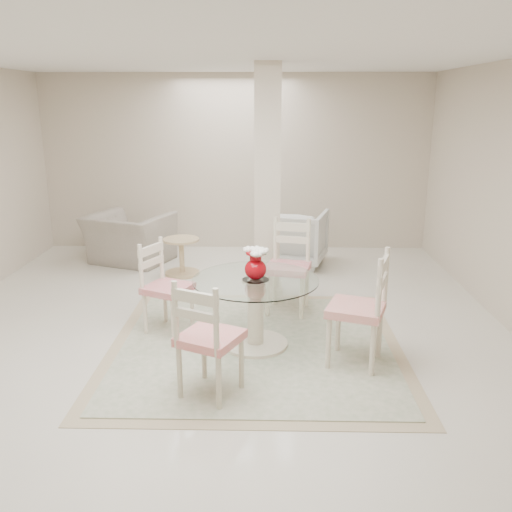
{
  "coord_description": "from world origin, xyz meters",
  "views": [
    {
      "loc": [
        0.51,
        -4.99,
        2.27
      ],
      "look_at": [
        0.4,
        -0.01,
        0.85
      ],
      "focal_mm": 38.0,
      "sensor_mm": 36.0,
      "label": 1
    }
  ],
  "objects_px": {
    "dining_chair_west": "(162,280)",
    "side_table": "(182,258)",
    "recliner_taupe": "(130,238)",
    "dining_chair_south": "(205,331)",
    "dining_chair_north": "(289,259)",
    "red_vase": "(256,263)",
    "column": "(267,184)",
    "dining_chair_east": "(365,301)",
    "dining_table": "(256,313)",
    "armchair_white": "(295,237)"
  },
  "relations": [
    {
      "from": "dining_chair_west",
      "to": "side_table",
      "type": "xyz_separation_m",
      "value": [
        -0.1,
        1.87,
        -0.31
      ]
    },
    {
      "from": "recliner_taupe",
      "to": "dining_chair_south",
      "type": "bearing_deg",
      "value": 132.85
    },
    {
      "from": "dining_chair_north",
      "to": "red_vase",
      "type": "bearing_deg",
      "value": -97.44
    },
    {
      "from": "column",
      "to": "dining_chair_east",
      "type": "relative_size",
      "value": 2.32
    },
    {
      "from": "red_vase",
      "to": "dining_chair_north",
      "type": "xyz_separation_m",
      "value": [
        0.35,
        0.96,
        -0.24
      ]
    },
    {
      "from": "dining_table",
      "to": "dining_chair_north",
      "type": "relative_size",
      "value": 1.04
    },
    {
      "from": "dining_table",
      "to": "dining_chair_east",
      "type": "distance_m",
      "value": 1.06
    },
    {
      "from": "column",
      "to": "dining_chair_west",
      "type": "bearing_deg",
      "value": -132.57
    },
    {
      "from": "red_vase",
      "to": "dining_chair_west",
      "type": "height_order",
      "value": "dining_chair_west"
    },
    {
      "from": "dining_chair_north",
      "to": "recliner_taupe",
      "type": "bearing_deg",
      "value": 152.75
    },
    {
      "from": "column",
      "to": "dining_chair_south",
      "type": "distance_m",
      "value": 2.62
    },
    {
      "from": "dining_chair_east",
      "to": "column",
      "type": "bearing_deg",
      "value": -135.72
    },
    {
      "from": "dining_chair_east",
      "to": "dining_chair_south",
      "type": "distance_m",
      "value": 1.45
    },
    {
      "from": "column",
      "to": "dining_chair_west",
      "type": "relative_size",
      "value": 2.61
    },
    {
      "from": "dining_chair_east",
      "to": "recliner_taupe",
      "type": "distance_m",
      "value": 4.29
    },
    {
      "from": "recliner_taupe",
      "to": "dining_chair_west",
      "type": "bearing_deg",
      "value": 131.86
    },
    {
      "from": "dining_chair_east",
      "to": "armchair_white",
      "type": "bearing_deg",
      "value": -152.04
    },
    {
      "from": "armchair_white",
      "to": "side_table",
      "type": "relative_size",
      "value": 1.72
    },
    {
      "from": "dining_table",
      "to": "dining_chair_north",
      "type": "distance_m",
      "value": 1.05
    },
    {
      "from": "dining_table",
      "to": "dining_chair_west",
      "type": "height_order",
      "value": "dining_chair_west"
    },
    {
      "from": "column",
      "to": "recliner_taupe",
      "type": "distance_m",
      "value": 2.6
    },
    {
      "from": "red_vase",
      "to": "armchair_white",
      "type": "distance_m",
      "value": 2.88
    },
    {
      "from": "side_table",
      "to": "dining_chair_south",
      "type": "bearing_deg",
      "value": -77.84
    },
    {
      "from": "dining_chair_east",
      "to": "armchair_white",
      "type": "xyz_separation_m",
      "value": [
        -0.46,
        3.15,
        -0.22
      ]
    },
    {
      "from": "red_vase",
      "to": "armchair_white",
      "type": "xyz_separation_m",
      "value": [
        0.5,
        2.8,
        -0.45
      ]
    },
    {
      "from": "dining_chair_west",
      "to": "side_table",
      "type": "distance_m",
      "value": 1.9
    },
    {
      "from": "column",
      "to": "dining_chair_south",
      "type": "bearing_deg",
      "value": -100.77
    },
    {
      "from": "red_vase",
      "to": "dining_chair_north",
      "type": "bearing_deg",
      "value": 70.23
    },
    {
      "from": "red_vase",
      "to": "dining_chair_east",
      "type": "distance_m",
      "value": 1.05
    },
    {
      "from": "dining_table",
      "to": "red_vase",
      "type": "xyz_separation_m",
      "value": [
        0.0,
        -0.0,
        0.5
      ]
    },
    {
      "from": "column",
      "to": "red_vase",
      "type": "height_order",
      "value": "column"
    },
    {
      "from": "red_vase",
      "to": "recliner_taupe",
      "type": "relative_size",
      "value": 0.28
    },
    {
      "from": "armchair_white",
      "to": "dining_table",
      "type": "bearing_deg",
      "value": 95.39
    },
    {
      "from": "dining_chair_north",
      "to": "dining_chair_east",
      "type": "bearing_deg",
      "value": -52.89
    },
    {
      "from": "red_vase",
      "to": "recliner_taupe",
      "type": "xyz_separation_m",
      "value": [
        -1.91,
        2.83,
        -0.49
      ]
    },
    {
      "from": "dining_chair_north",
      "to": "dining_chair_south",
      "type": "xyz_separation_m",
      "value": [
        -0.72,
        -1.91,
        -0.03
      ]
    },
    {
      "from": "dining_chair_east",
      "to": "side_table",
      "type": "xyz_separation_m",
      "value": [
        -2.01,
        2.6,
        -0.38
      ]
    },
    {
      "from": "red_vase",
      "to": "side_table",
      "type": "height_order",
      "value": "red_vase"
    },
    {
      "from": "red_vase",
      "to": "column",
      "type": "bearing_deg",
      "value": 86.24
    },
    {
      "from": "dining_chair_west",
      "to": "recliner_taupe",
      "type": "distance_m",
      "value": 2.65
    },
    {
      "from": "dining_chair_east",
      "to": "side_table",
      "type": "relative_size",
      "value": 2.31
    },
    {
      "from": "recliner_taupe",
      "to": "side_table",
      "type": "relative_size",
      "value": 2.17
    },
    {
      "from": "armchair_white",
      "to": "side_table",
      "type": "bearing_deg",
      "value": 35.26
    },
    {
      "from": "dining_chair_west",
      "to": "dining_chair_south",
      "type": "xyz_separation_m",
      "value": [
        0.58,
        -1.32,
        0.03
      ]
    },
    {
      "from": "dining_chair_west",
      "to": "dining_chair_south",
      "type": "relative_size",
      "value": 0.95
    },
    {
      "from": "dining_chair_east",
      "to": "recliner_taupe",
      "type": "bearing_deg",
      "value": -118.38
    },
    {
      "from": "dining_table",
      "to": "red_vase",
      "type": "bearing_deg",
      "value": -33.69
    },
    {
      "from": "red_vase",
      "to": "dining_chair_west",
      "type": "xyz_separation_m",
      "value": [
        -0.95,
        0.37,
        -0.3
      ]
    },
    {
      "from": "red_vase",
      "to": "dining_chair_south",
      "type": "height_order",
      "value": "dining_chair_south"
    },
    {
      "from": "dining_chair_south",
      "to": "armchair_white",
      "type": "distance_m",
      "value": 3.85
    }
  ]
}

